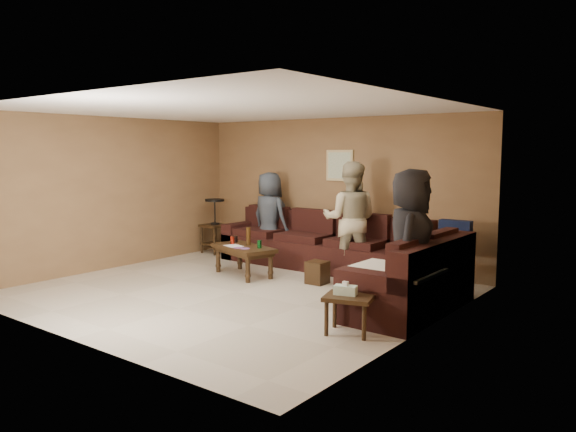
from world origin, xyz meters
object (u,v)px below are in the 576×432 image
object	(u,v)px
end_table_left	(215,225)
side_table_right	(348,300)
sectional_sofa	(345,259)
person_left	(270,217)
person_middle	(350,219)
person_right	(410,244)
coffee_table	(244,251)
waste_bin	(317,272)

from	to	relation	value
end_table_left	side_table_right	bearing A→B (deg)	-29.52
sectional_sofa	person_left	distance (m)	2.03
side_table_right	sectional_sofa	bearing A→B (deg)	122.64
end_table_left	person_middle	distance (m)	3.11
end_table_left	person_right	world-z (taller)	person_right
coffee_table	person_right	xyz separation A→B (m)	(3.04, -0.48, 0.48)
sectional_sofa	waste_bin	bearing A→B (deg)	-117.02
coffee_table	waste_bin	world-z (taller)	coffee_table
end_table_left	person_right	bearing A→B (deg)	-18.76
sectional_sofa	end_table_left	bearing A→B (deg)	171.52
coffee_table	side_table_right	xyz separation A→B (m)	(2.78, -1.43, -0.03)
person_middle	person_right	world-z (taller)	person_middle
side_table_right	person_left	xyz separation A→B (m)	(-3.24, 2.63, 0.42)
end_table_left	person_left	bearing A→B (deg)	2.43
coffee_table	person_middle	world-z (taller)	person_middle
coffee_table	person_right	size ratio (longest dim) A/B	0.71
end_table_left	person_middle	bearing A→B (deg)	-2.85
side_table_right	end_table_left	bearing A→B (deg)	150.48
side_table_right	waste_bin	size ratio (longest dim) A/B	1.81
person_middle	person_left	bearing A→B (deg)	-32.26
coffee_table	end_table_left	xyz separation A→B (m)	(-1.76, 1.15, 0.15)
waste_bin	person_middle	world-z (taller)	person_middle
person_left	coffee_table	bearing A→B (deg)	117.70
sectional_sofa	waste_bin	xyz separation A→B (m)	(-0.21, -0.42, -0.16)
side_table_right	coffee_table	bearing A→B (deg)	152.85
sectional_sofa	side_table_right	xyz separation A→B (m)	(1.34, -2.10, 0.04)
person_left	waste_bin	bearing A→B (deg)	157.46
sectional_sofa	end_table_left	size ratio (longest dim) A/B	4.49
end_table_left	person_right	size ratio (longest dim) A/B	0.60
person_middle	person_right	xyz separation A→B (m)	(1.71, -1.48, -0.02)
coffee_table	person_right	bearing A→B (deg)	-9.06
person_left	person_right	size ratio (longest dim) A/B	0.90
person_middle	person_right	size ratio (longest dim) A/B	1.02
sectional_sofa	person_right	bearing A→B (deg)	-35.82
person_left	side_table_right	bearing A→B (deg)	147.77
side_table_right	person_left	distance (m)	4.19
side_table_right	person_right	bearing A→B (deg)	74.84
coffee_table	sectional_sofa	bearing A→B (deg)	24.91
sectional_sofa	person_right	xyz separation A→B (m)	(1.60, -1.15, 0.54)
coffee_table	person_middle	bearing A→B (deg)	36.80
person_left	person_middle	xyz separation A→B (m)	(1.79, -0.21, 0.10)
person_left	person_middle	distance (m)	1.80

